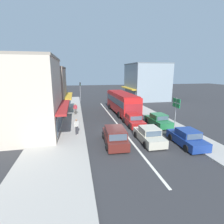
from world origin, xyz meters
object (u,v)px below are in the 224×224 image
Objects in this scene: pedestrian_with_handbag_near at (75,108)px; sedan_behind_bus_mid at (133,120)px; city_bus at (122,101)px; parked_sedan_kerb_second at (158,120)px; traffic_light_downstreet at (80,88)px; directional_road_sign at (176,106)px; wagon_adjacent_lane_trail at (115,136)px; pedestrian_browsing_midblock at (77,126)px; sedan_queue_gap_filler at (149,135)px; parked_sedan_kerb_front at (187,138)px.

sedan_behind_bus_mid is at bearing -44.17° from pedestrian_with_handbag_near.
city_bus is at bearing -0.35° from pedestrian_with_handbag_near.
parked_sedan_kerb_second is 22.24m from traffic_light_downstreet.
directional_road_sign is 14.39m from pedestrian_with_handbag_near.
traffic_light_downstreet is (-2.35, 24.81, 2.11)m from wagon_adjacent_lane_trail.
parked_sedan_kerb_second is at bearing -11.66° from sedan_behind_bus_mid.
traffic_light_downstreet is (-5.79, 19.72, 2.19)m from sedan_behind_bus_mid.
pedestrian_with_handbag_near is (-9.91, 7.36, 0.40)m from parked_sedan_kerb_second.
wagon_adjacent_lane_trail is at bearing -145.04° from parked_sedan_kerb_second.
pedestrian_browsing_midblock is (0.14, -8.86, -0.00)m from pedestrian_with_handbag_near.
pedestrian_browsing_midblock is at bearing 154.57° from sedan_queue_gap_filler.
parked_sedan_kerb_front is at bearing -23.75° from sedan_queue_gap_filler.
directional_road_sign is at bearing 34.63° from sedan_queue_gap_filler.
city_bus is at bearing 87.51° from sedan_queue_gap_filler.
city_bus is 7.28m from pedestrian_with_handbag_near.
wagon_adjacent_lane_trail is 1.08× the size of parked_sedan_kerb_front.
parked_sedan_kerb_second is 2.61× the size of pedestrian_with_handbag_near.
parked_sedan_kerb_front is 2.59× the size of pedestrian_with_handbag_near.
parked_sedan_kerb_second is (6.41, 4.48, -0.08)m from wagon_adjacent_lane_trail.
parked_sedan_kerb_second is at bearing 55.49° from sedan_queue_gap_filler.
sedan_queue_gap_filler is at bearing -2.72° from wagon_adjacent_lane_trail.
pedestrian_browsing_midblock is (-9.77, -1.51, 0.40)m from parked_sedan_kerb_second.
parked_sedan_kerb_second is (3.19, 4.63, 0.00)m from sedan_queue_gap_filler.
directional_road_sign reaches higher than wagon_adjacent_lane_trail.
traffic_light_downstreet reaches higher than pedestrian_browsing_midblock.
sedan_queue_gap_filler is 0.99× the size of parked_sedan_kerb_second.
sedan_behind_bus_mid is at bearing -92.53° from city_bus.
wagon_adjacent_lane_trail reaches higher than sedan_queue_gap_filler.
directional_road_sign is (4.25, -2.16, 2.04)m from sedan_behind_bus_mid.
traffic_light_downstreet is (-6.09, 13.02, 0.97)m from city_bus.
city_bus reaches higher than pedestrian_browsing_midblock.
sedan_behind_bus_mid is 0.92× the size of wagon_adjacent_lane_trail.
city_bus is at bearing 110.04° from parked_sedan_kerb_second.
pedestrian_with_handbag_near and pedestrian_browsing_midblock have the same top height.
traffic_light_downstreet reaches higher than parked_sedan_kerb_front.
pedestrian_with_handbag_near is (-1.15, -12.97, -1.79)m from traffic_light_downstreet.
traffic_light_downstreet is (-8.75, 20.33, 2.19)m from parked_sedan_kerb_second.
directional_road_sign is 2.21× the size of pedestrian_browsing_midblock.
pedestrian_browsing_midblock is (-1.01, -21.83, -1.79)m from traffic_light_downstreet.
pedestrian_browsing_midblock is (-6.80, -2.12, 0.40)m from sedan_behind_bus_mid.
city_bus is 12.42m from wagon_adjacent_lane_trail.
parked_sedan_kerb_front is at bearing -108.15° from directional_road_sign.
parked_sedan_kerb_second is at bearing 129.77° from directional_road_sign.
sedan_queue_gap_filler is 5.62m from parked_sedan_kerb_second.
traffic_light_downstreet reaches higher than directional_road_sign.
parked_sedan_kerb_front is 1.01× the size of traffic_light_downstreet.
parked_sedan_kerb_front is (6.24, -1.48, -0.08)m from wagon_adjacent_lane_trail.
sedan_queue_gap_filler is at bearing 156.25° from parked_sedan_kerb_front.
traffic_light_downstreet is (-5.57, 24.96, 2.19)m from sedan_queue_gap_filler.
sedan_behind_bus_mid is 1.00× the size of traffic_light_downstreet.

